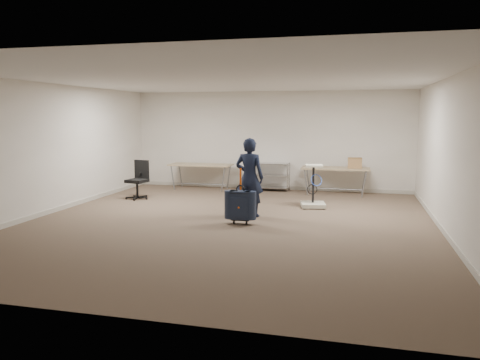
# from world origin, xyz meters

# --- Properties ---
(ground) EXTENTS (9.00, 9.00, 0.00)m
(ground) POSITION_xyz_m (0.00, 0.00, 0.00)
(ground) COLOR #4D3E2E
(ground) RESTS_ON ground
(room_shell) EXTENTS (8.00, 9.00, 9.00)m
(room_shell) POSITION_xyz_m (0.00, 1.38, 0.05)
(room_shell) COLOR beige
(room_shell) RESTS_ON ground
(folding_table_left) EXTENTS (1.80, 0.75, 0.73)m
(folding_table_left) POSITION_xyz_m (-1.90, 3.95, 0.68)
(folding_table_left) COLOR tan
(folding_table_left) RESTS_ON ground
(folding_table_right) EXTENTS (1.80, 0.75, 0.73)m
(folding_table_right) POSITION_xyz_m (1.90, 3.95, 0.68)
(folding_table_right) COLOR tan
(folding_table_right) RESTS_ON ground
(wire_shelf) EXTENTS (1.22, 0.47, 0.80)m
(wire_shelf) POSITION_xyz_m (0.00, 4.20, 0.44)
(wire_shelf) COLOR #B7B9BE
(wire_shelf) RESTS_ON ground
(person) EXTENTS (0.63, 0.43, 1.66)m
(person) POSITION_xyz_m (0.27, 0.72, 0.83)
(person) COLOR black
(person) RESTS_ON ground
(suitcase) EXTENTS (0.41, 0.24, 1.11)m
(suitcase) POSITION_xyz_m (0.26, -0.04, 0.38)
(suitcase) COLOR black
(suitcase) RESTS_ON ground
(office_chair) EXTENTS (0.59, 0.59, 0.98)m
(office_chair) POSITION_xyz_m (-2.97, 2.10, 0.30)
(office_chair) COLOR black
(office_chair) RESTS_ON ground
(equipment_cart) EXTENTS (0.64, 0.64, 1.00)m
(equipment_cart) POSITION_xyz_m (1.49, 2.01, 0.26)
(equipment_cart) COLOR beige
(equipment_cart) RESTS_ON ground
(cardboard_box) EXTENTS (0.37, 0.28, 0.27)m
(cardboard_box) POSITION_xyz_m (2.40, 4.02, 0.87)
(cardboard_box) COLOR #A17D4B
(cardboard_box) RESTS_ON folding_table_right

